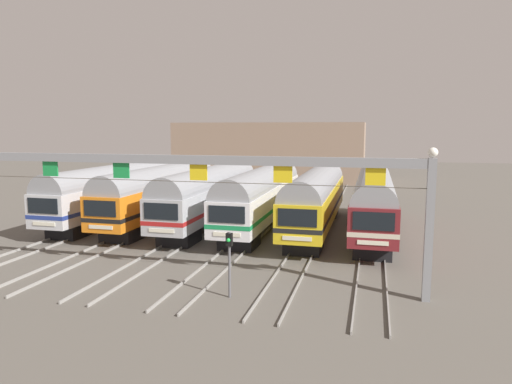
# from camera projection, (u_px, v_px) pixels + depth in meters

# --- Properties ---
(ground_plane) EXTENTS (160.00, 160.00, 0.00)m
(ground_plane) POSITION_uv_depth(u_px,v_px,m) (236.00, 226.00, 37.46)
(ground_plane) COLOR #5B564F
(track_bed) EXTENTS (22.80, 70.00, 0.15)m
(track_bed) POSITION_uv_depth(u_px,v_px,m) (278.00, 196.00, 53.79)
(track_bed) COLOR gray
(track_bed) RESTS_ON ground
(commuter_train_silver) EXTENTS (2.88, 18.06, 4.77)m
(commuter_train_silver) POSITION_uv_depth(u_px,v_px,m) (115.00, 189.00, 39.68)
(commuter_train_silver) COLOR silver
(commuter_train_silver) RESTS_ON ground
(commuter_train_orange) EXTENTS (2.88, 18.06, 4.77)m
(commuter_train_orange) POSITION_uv_depth(u_px,v_px,m) (161.00, 191.00, 38.64)
(commuter_train_orange) COLOR orange
(commuter_train_orange) RESTS_ON ground
(commuter_train_stainless) EXTENTS (2.88, 18.06, 5.05)m
(commuter_train_stainless) POSITION_uv_depth(u_px,v_px,m) (210.00, 192.00, 37.62)
(commuter_train_stainless) COLOR #B2B5BA
(commuter_train_stainless) RESTS_ON ground
(commuter_train_white) EXTENTS (2.88, 18.06, 4.77)m
(commuter_train_white) POSITION_uv_depth(u_px,v_px,m) (262.00, 194.00, 36.58)
(commuter_train_white) COLOR white
(commuter_train_white) RESTS_ON ground
(commuter_train_yellow) EXTENTS (2.88, 18.06, 4.77)m
(commuter_train_yellow) POSITION_uv_depth(u_px,v_px,m) (316.00, 196.00, 35.55)
(commuter_train_yellow) COLOR gold
(commuter_train_yellow) RESTS_ON ground
(commuter_train_maroon) EXTENTS (2.88, 18.06, 5.05)m
(commuter_train_maroon) POSITION_uv_depth(u_px,v_px,m) (374.00, 198.00, 34.52)
(commuter_train_maroon) COLOR maroon
(commuter_train_maroon) RESTS_ON ground
(catenary_gantry) EXTENTS (26.54, 0.44, 6.97)m
(catenary_gantry) POSITION_uv_depth(u_px,v_px,m) (159.00, 176.00, 23.77)
(catenary_gantry) COLOR gray
(catenary_gantry) RESTS_ON ground
(yard_signal_mast) EXTENTS (0.28, 0.35, 3.10)m
(yard_signal_mast) POSITION_uv_depth(u_px,v_px,m) (229.00, 252.00, 21.46)
(yard_signal_mast) COLOR #59595E
(yard_signal_mast) RESTS_ON ground
(maintenance_building) EXTENTS (28.16, 10.00, 8.62)m
(maintenance_building) POSITION_uv_depth(u_px,v_px,m) (270.00, 151.00, 71.46)
(maintenance_building) COLOR gray
(maintenance_building) RESTS_ON ground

